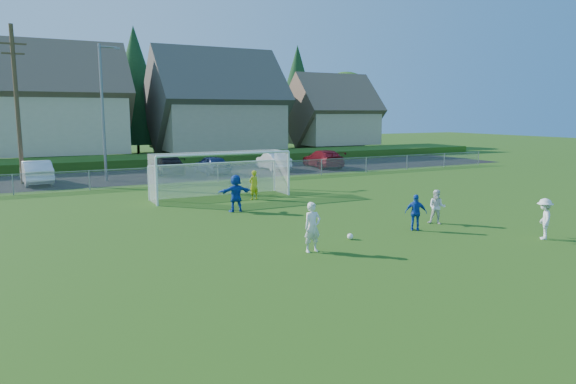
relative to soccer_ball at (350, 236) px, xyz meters
name	(u,v)px	position (x,y,z in m)	size (l,w,h in m)	color
ground	(424,284)	(-0.99, -4.99, -0.11)	(160.00, 160.00, 0.00)	#193D0C
asphalt_lot	(167,175)	(-0.99, 22.51, -0.10)	(60.00, 60.00, 0.00)	black
grass_embankment	(145,161)	(-0.99, 30.01, 0.29)	(70.00, 6.00, 0.80)	#1E420F
soccer_ball	(350,236)	(0.00, 0.00, 0.00)	(0.22, 0.22, 0.22)	white
player_white_a	(312,227)	(-2.06, -0.81, 0.72)	(0.61, 0.40, 1.66)	silver
player_white_b	(437,207)	(4.64, 0.53, 0.60)	(0.69, 0.54, 1.43)	silver
player_white_c	(544,219)	(6.26, -3.19, 0.64)	(0.97, 0.56, 1.50)	silver
player_blue_a	(416,213)	(3.08, 0.03, 0.60)	(0.83, 0.35, 1.42)	#113FA8
player_blue_b	(236,193)	(-1.72, 6.88, 0.76)	(1.61, 0.51, 1.73)	#113FA8
goalkeeper	(254,185)	(0.35, 9.55, 0.67)	(0.57, 0.37, 1.55)	gold
car_b	(36,172)	(-9.70, 21.45, 0.66)	(1.62, 4.65, 1.53)	white
car_d	(168,165)	(-0.85, 22.80, 0.59)	(1.97, 4.85, 1.41)	black
car_e	(212,165)	(2.16, 21.60, 0.58)	(1.63, 4.06, 1.38)	#16254E
car_f	(273,161)	(7.47, 21.98, 0.59)	(1.48, 4.24, 1.40)	silver
car_g	(323,159)	(11.92, 21.60, 0.62)	(2.06, 5.06, 1.47)	#620A13
soccer_goal	(220,168)	(-0.99, 11.06, 1.52)	(7.42, 1.90, 2.50)	white
chainlink_fence	(188,174)	(-0.99, 17.01, 0.52)	(52.06, 0.06, 1.20)	gray
streetlight	(103,108)	(-5.44, 21.01, 4.73)	(1.38, 0.18, 9.00)	slate
utility_pole	(17,103)	(-10.49, 22.01, 5.04)	(1.60, 0.26, 10.00)	#473321
houses_row	(146,84)	(0.98, 37.47, 7.22)	(53.90, 11.45, 13.27)	tan
tree_row	(126,91)	(0.05, 43.74, 6.80)	(65.98, 12.36, 13.80)	#382616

